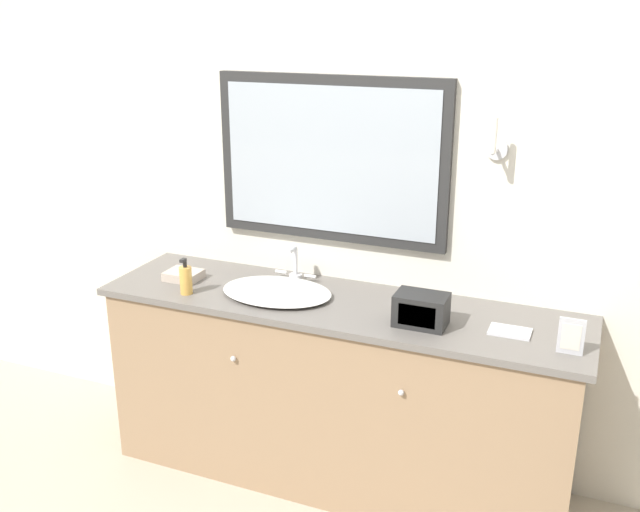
{
  "coord_description": "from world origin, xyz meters",
  "views": [
    {
      "loc": [
        1.03,
        -2.36,
        2.07
      ],
      "look_at": [
        -0.08,
        0.3,
        1.08
      ],
      "focal_mm": 40.0,
      "sensor_mm": 36.0,
      "label": 1
    }
  ],
  "objects_px": {
    "sink_basin": "(277,291)",
    "picture_frame": "(571,336)",
    "appliance_box": "(421,310)",
    "soap_bottle": "(186,279)"
  },
  "relations": [
    {
      "from": "appliance_box",
      "to": "picture_frame",
      "type": "xyz_separation_m",
      "value": [
        0.57,
        -0.04,
        0.0
      ]
    },
    {
      "from": "sink_basin",
      "to": "appliance_box",
      "type": "xyz_separation_m",
      "value": [
        0.67,
        -0.07,
        0.05
      ]
    },
    {
      "from": "sink_basin",
      "to": "soap_bottle",
      "type": "xyz_separation_m",
      "value": [
        -0.38,
        -0.15,
        0.05
      ]
    },
    {
      "from": "sink_basin",
      "to": "soap_bottle",
      "type": "bearing_deg",
      "value": -158.9
    },
    {
      "from": "sink_basin",
      "to": "soap_bottle",
      "type": "height_order",
      "value": "sink_basin"
    },
    {
      "from": "sink_basin",
      "to": "picture_frame",
      "type": "xyz_separation_m",
      "value": [
        1.24,
        -0.11,
        0.05
      ]
    },
    {
      "from": "soap_bottle",
      "to": "appliance_box",
      "type": "xyz_separation_m",
      "value": [
        1.05,
        0.07,
        -0.0
      ]
    },
    {
      "from": "sink_basin",
      "to": "picture_frame",
      "type": "relative_size",
      "value": 3.6
    },
    {
      "from": "sink_basin",
      "to": "appliance_box",
      "type": "bearing_deg",
      "value": -6.16
    },
    {
      "from": "appliance_box",
      "to": "picture_frame",
      "type": "bearing_deg",
      "value": -3.74
    }
  ]
}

